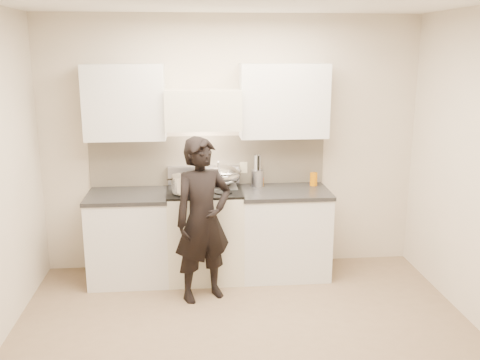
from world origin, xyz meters
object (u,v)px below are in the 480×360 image
object	(u,v)px
wok	(223,175)
person	(203,220)
counter_right	(284,232)
utensil_crock	(257,177)
stove	(205,233)

from	to	relation	value
wok	person	size ratio (longest dim) A/B	0.30
counter_right	utensil_crock	bearing A→B (deg)	147.31
utensil_crock	person	bearing A→B (deg)	-131.22
person	counter_right	bearing A→B (deg)	6.74
counter_right	person	distance (m)	1.05
counter_right	utensil_crock	world-z (taller)	utensil_crock
utensil_crock	person	distance (m)	0.94
wok	utensil_crock	xyz separation A→B (m)	(0.36, 0.04, -0.04)
utensil_crock	person	world-z (taller)	person
stove	wok	world-z (taller)	wok
stove	utensil_crock	xyz separation A→B (m)	(0.56, 0.17, 0.55)
stove	utensil_crock	distance (m)	0.81
stove	counter_right	world-z (taller)	stove
utensil_crock	person	size ratio (longest dim) A/B	0.22
stove	counter_right	xyz separation A→B (m)	(0.83, 0.00, -0.01)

